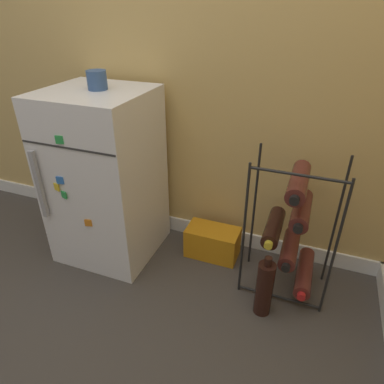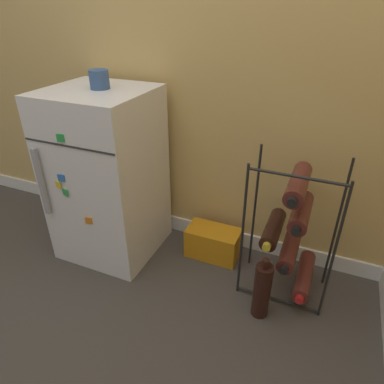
% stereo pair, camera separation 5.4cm
% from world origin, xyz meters
% --- Properties ---
extents(ground_plane, '(14.00, 14.00, 0.00)m').
position_xyz_m(ground_plane, '(0.00, 0.00, 0.00)').
color(ground_plane, '#423D38').
extents(wall_back, '(6.84, 0.07, 2.50)m').
position_xyz_m(wall_back, '(0.00, 0.73, 1.24)').
color(wall_back, tan).
rests_on(wall_back, ground_plane).
extents(mini_fridge, '(0.50, 0.50, 0.90)m').
position_xyz_m(mini_fridge, '(-0.51, 0.42, 0.45)').
color(mini_fridge, white).
rests_on(mini_fridge, ground_plane).
extents(wine_rack, '(0.40, 0.33, 0.69)m').
position_xyz_m(wine_rack, '(0.46, 0.45, 0.35)').
color(wine_rack, black).
rests_on(wine_rack, ground_plane).
extents(soda_box, '(0.29, 0.16, 0.17)m').
position_xyz_m(soda_box, '(0.05, 0.55, 0.08)').
color(soda_box, orange).
rests_on(soda_box, ground_plane).
extents(fridge_top_cup, '(0.09, 0.09, 0.08)m').
position_xyz_m(fridge_top_cup, '(-0.49, 0.43, 0.94)').
color(fridge_top_cup, '#335184').
rests_on(fridge_top_cup, mini_fridge).
extents(loose_bottle_floor, '(0.08, 0.08, 0.32)m').
position_xyz_m(loose_bottle_floor, '(0.39, 0.25, 0.14)').
color(loose_bottle_floor, black).
rests_on(loose_bottle_floor, ground_plane).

